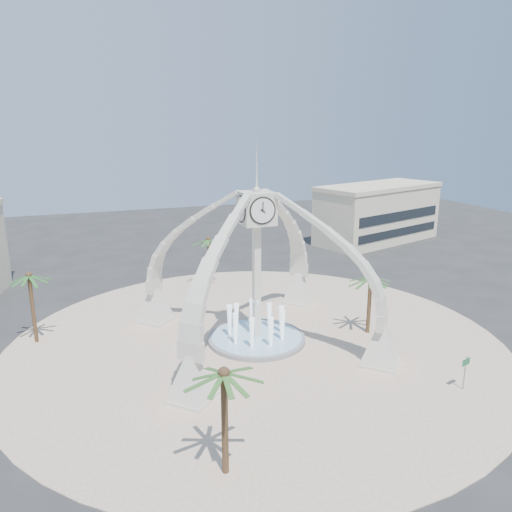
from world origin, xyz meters
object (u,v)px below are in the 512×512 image
object	(u,v)px
palm_south	(224,374)
street_sign	(465,366)
palm_east	(371,278)
palm_north	(208,240)
palm_west	(29,276)
fountain	(257,338)
clock_tower	(257,265)

from	to	relation	value
palm_south	street_sign	xyz separation A→B (m)	(17.34, 2.35, -3.80)
palm_east	street_sign	size ratio (longest dim) A/B	2.31
palm_north	street_sign	distance (m)	29.28
palm_east	palm_south	size ratio (longest dim) A/B	0.89
palm_south	palm_east	bearing A→B (deg)	37.58
palm_west	palm_south	xyz separation A→B (m)	(9.87, -20.53, -0.08)
fountain	palm_south	size ratio (longest dim) A/B	1.26
palm_east	palm_south	distance (m)	20.91
palm_east	palm_south	xyz separation A→B (m)	(-16.56, -12.75, 0.64)
clock_tower	street_sign	world-z (taller)	clock_tower
palm_north	street_sign	world-z (taller)	palm_north
fountain	palm_south	xyz separation A→B (m)	(-7.08, -14.46, 5.26)
palm_east	clock_tower	bearing A→B (deg)	169.75
palm_south	fountain	bearing A→B (deg)	63.92
palm_south	palm_north	bearing A→B (deg)	76.34
fountain	street_sign	bearing A→B (deg)	-49.73
palm_south	street_sign	distance (m)	17.91
palm_west	street_sign	size ratio (longest dim) A/B	2.60
clock_tower	street_sign	bearing A→B (deg)	-49.73
fountain	street_sign	size ratio (longest dim) A/B	3.27
palm_east	street_sign	world-z (taller)	palm_east
street_sign	palm_east	bearing A→B (deg)	78.91
palm_west	palm_north	xyz separation A→B (m)	(17.06, 9.05, -0.35)
palm_west	palm_east	bearing A→B (deg)	-16.41
palm_north	palm_east	bearing A→B (deg)	-60.88
fountain	palm_west	world-z (taller)	palm_west
clock_tower	palm_west	world-z (taller)	clock_tower
palm_south	clock_tower	bearing A→B (deg)	63.92
clock_tower	palm_south	xyz separation A→B (m)	(-7.08, -14.46, -0.94)
fountain	palm_east	size ratio (longest dim) A/B	1.42
palm_west	palm_south	world-z (taller)	palm_west
palm_east	street_sign	bearing A→B (deg)	-85.72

